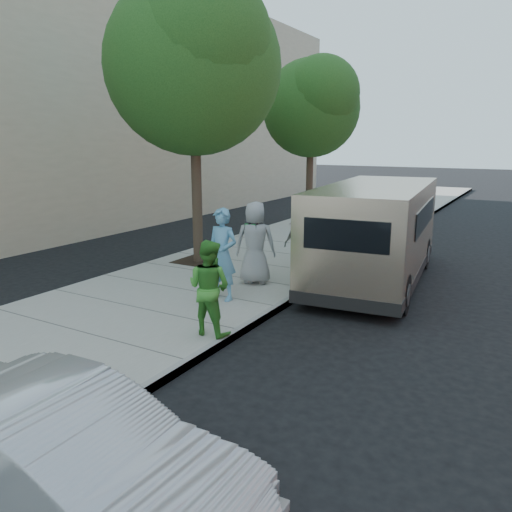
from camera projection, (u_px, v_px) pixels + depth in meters
name	position (u px, v px, depth m)	size (l,w,h in m)	color
ground	(218.00, 302.00, 11.05)	(120.00, 120.00, 0.00)	black
sidewalk	(182.00, 292.00, 11.52)	(5.00, 60.00, 0.15)	gray
curb_face	(276.00, 309.00, 10.34)	(0.12, 60.00, 0.16)	gray
tree_near	(195.00, 59.00, 12.92)	(4.62, 4.60, 7.53)	black
tree_far	(312.00, 104.00, 19.48)	(3.92, 3.80, 6.49)	black
parking_meter	(251.00, 238.00, 11.67)	(0.31, 0.11, 1.52)	gray
van	(376.00, 231.00, 12.37)	(2.84, 6.78, 2.45)	beige
sedan	(62.00, 460.00, 4.55)	(1.38, 3.95, 1.30)	#ABAFB2
person_officer	(222.00, 255.00, 10.55)	(0.72, 0.47, 1.97)	#5796BA
person_green_shirt	(209.00, 287.00, 8.68)	(0.82, 0.64, 1.69)	green
person_gray_shirt	(255.00, 243.00, 11.79)	(0.96, 0.62, 1.96)	#969698
person_striped_polo	(306.00, 245.00, 11.94)	(1.06, 0.44, 1.81)	gray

